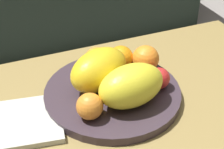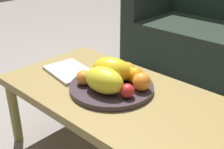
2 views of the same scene
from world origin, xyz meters
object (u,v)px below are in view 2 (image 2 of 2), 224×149
coffee_table (116,100)px  magazine (69,71)px  apple_front (127,91)px  orange_left (135,75)px  melon_large_front (111,70)px  orange_back (127,70)px  banana_bunch (128,75)px  melon_smaller_beside (104,80)px  orange_front (84,77)px  orange_right (142,82)px  fruit_bowl (112,87)px

coffee_table → magazine: (-0.31, -0.01, 0.05)m
coffee_table → apple_front: 0.14m
apple_front → orange_left: bearing=116.0°
melon_large_front → magazine: melon_large_front is taller
orange_back → melon_large_front: bearing=-105.4°
melon_large_front → banana_bunch: size_ratio=1.06×
melon_smaller_beside → banana_bunch: melon_smaller_beside is taller
melon_large_front → orange_left: size_ratio=2.43×
orange_front → banana_bunch: orange_front is taller
coffee_table → apple_front: bearing=-21.2°
orange_front → orange_back: orange_back is taller
coffee_table → orange_right: (0.10, 0.05, 0.11)m
coffee_table → melon_smaller_beside: (-0.01, -0.07, 0.13)m
orange_front → banana_bunch: bearing=55.9°
melon_large_front → apple_front: bearing=-23.2°
coffee_table → orange_front: orange_front is taller
melon_large_front → apple_front: melon_large_front is taller
melon_large_front → orange_left: bearing=33.4°
orange_front → apple_front: bearing=11.5°
orange_left → fruit_bowl: bearing=-126.6°
melon_smaller_beside → orange_front: (-0.12, -0.01, -0.02)m
orange_front → orange_back: bearing=65.2°
orange_back → fruit_bowl: bearing=-87.9°
coffee_table → fruit_bowl: 0.06m
orange_right → orange_front: bearing=-148.7°
coffee_table → melon_large_front: bearing=153.6°
orange_front → magazine: bearing=160.3°
coffee_table → magazine: bearing=-177.3°
melon_large_front → fruit_bowl: bearing=-42.3°
coffee_table → melon_large_front: 0.14m
melon_smaller_beside → coffee_table: bearing=84.9°
coffee_table → apple_front: size_ratio=17.97×
coffee_table → orange_left: (0.03, 0.09, 0.11)m
banana_bunch → magazine: bearing=-161.0°
orange_right → magazine: size_ratio=0.32×
fruit_bowl → apple_front: bearing=-17.9°
fruit_bowl → banana_bunch: bearing=75.9°
orange_right → orange_back: bearing=155.2°
coffee_table → magazine: magazine is taller
apple_front → magazine: 0.41m
apple_front → magazine: size_ratio=0.24×
orange_front → orange_back: (0.09, 0.20, 0.00)m
orange_right → banana_bunch: size_ratio=0.47×
fruit_bowl → orange_front: (-0.09, -0.08, 0.05)m
orange_back → magazine: orange_back is taller
orange_front → banana_bunch: 0.21m
coffee_table → orange_front: bearing=-146.6°
fruit_bowl → orange_back: (-0.00, 0.11, 0.05)m
melon_large_front → orange_left: melon_large_front is taller
orange_front → apple_front: 0.22m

